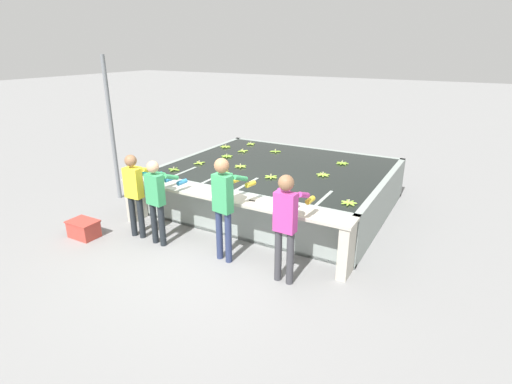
# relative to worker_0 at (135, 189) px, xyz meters

# --- Properties ---
(ground_plane) EXTENTS (80.00, 80.00, 0.00)m
(ground_plane) POSITION_rel_worker_0_xyz_m (1.60, 0.31, -0.94)
(ground_plane) COLOR gray
(ground_plane) RESTS_ON ground
(wash_tank) EXTENTS (4.58, 3.83, 0.92)m
(wash_tank) POSITION_rel_worker_0_xyz_m (1.60, 2.66, -0.48)
(wash_tank) COLOR gray
(wash_tank) RESTS_ON ground
(work_ledge) EXTENTS (4.58, 0.45, 0.92)m
(work_ledge) POSITION_rel_worker_0_xyz_m (1.60, 0.54, -0.28)
(work_ledge) COLOR #B7B2A3
(work_ledge) RESTS_ON ground
(worker_0) EXTENTS (0.43, 0.71, 1.58)m
(worker_0) POSITION_rel_worker_0_xyz_m (0.00, 0.00, 0.00)
(worker_0) COLOR #1E2328
(worker_0) RESTS_ON ground
(worker_1) EXTENTS (0.44, 0.72, 1.55)m
(worker_1) POSITION_rel_worker_0_xyz_m (0.55, -0.04, -0.02)
(worker_1) COLOR #1E2328
(worker_1) RESTS_ON ground
(worker_2) EXTENTS (0.48, 0.74, 1.76)m
(worker_2) POSITION_rel_worker_0_xyz_m (1.90, 0.05, 0.13)
(worker_2) COLOR navy
(worker_2) RESTS_ON ground
(worker_3) EXTENTS (0.42, 0.72, 1.70)m
(worker_3) POSITION_rel_worker_0_xyz_m (3.04, -0.05, 0.08)
(worker_3) COLOR #38383D
(worker_3) RESTS_ON ground
(banana_bunch_floating_0) EXTENTS (0.24, 0.24, 0.08)m
(banana_bunch_floating_0) POSITION_rel_worker_0_xyz_m (0.28, 3.31, -0.00)
(banana_bunch_floating_0) COLOR #9EC642
(banana_bunch_floating_0) RESTS_ON wash_tank
(banana_bunch_floating_1) EXTENTS (0.28, 0.28, 0.08)m
(banana_bunch_floating_1) POSITION_rel_worker_0_xyz_m (-0.34, 3.47, -0.00)
(banana_bunch_floating_1) COLOR #8CB738
(banana_bunch_floating_1) RESTS_ON wash_tank
(banana_bunch_floating_2) EXTENTS (0.26, 0.26, 0.08)m
(banana_bunch_floating_2) POSITION_rel_worker_0_xyz_m (-0.01, 1.92, -0.00)
(banana_bunch_floating_2) COLOR #93BC3D
(banana_bunch_floating_2) RESTS_ON wash_tank
(banana_bunch_floating_3) EXTENTS (0.28, 0.27, 0.08)m
(banana_bunch_floating_3) POSITION_rel_worker_0_xyz_m (2.75, 3.46, -0.00)
(banana_bunch_floating_3) COLOR #7FAD33
(banana_bunch_floating_3) RESTS_ON wash_tank
(banana_bunch_floating_4) EXTENTS (0.26, 0.26, 0.08)m
(banana_bunch_floating_4) POSITION_rel_worker_0_xyz_m (0.99, 3.67, -0.00)
(banana_bunch_floating_4) COLOR #8CB738
(banana_bunch_floating_4) RESTS_ON wash_tank
(banana_bunch_floating_5) EXTENTS (0.28, 0.26, 0.08)m
(banana_bunch_floating_5) POSITION_rel_worker_0_xyz_m (0.92, 2.15, -0.00)
(banana_bunch_floating_5) COLOR #93BC3D
(banana_bunch_floating_5) RESTS_ON wash_tank
(banana_bunch_floating_6) EXTENTS (0.28, 0.27, 0.08)m
(banana_bunch_floating_6) POSITION_rel_worker_0_xyz_m (1.82, 1.82, -0.00)
(banana_bunch_floating_6) COLOR #8CB738
(banana_bunch_floating_6) RESTS_ON wash_tank
(banana_bunch_floating_7) EXTENTS (0.28, 0.28, 0.08)m
(banana_bunch_floating_7) POSITION_rel_worker_0_xyz_m (0.83, 1.62, -0.00)
(banana_bunch_floating_7) COLOR #8CB738
(banana_bunch_floating_7) RESTS_ON wash_tank
(banana_bunch_floating_8) EXTENTS (0.28, 0.28, 0.08)m
(banana_bunch_floating_8) POSITION_rel_worker_0_xyz_m (2.67, 2.45, -0.00)
(banana_bunch_floating_8) COLOR #93BC3D
(banana_bunch_floating_8) RESTS_ON wash_tank
(banana_bunch_floating_9) EXTENTS (0.28, 0.28, 0.08)m
(banana_bunch_floating_9) POSITION_rel_worker_0_xyz_m (0.21, 2.70, -0.00)
(banana_bunch_floating_9) COLOR #7FAD33
(banana_bunch_floating_9) RESTS_ON wash_tank
(banana_bunch_floating_10) EXTENTS (0.27, 0.27, 0.08)m
(banana_bunch_floating_10) POSITION_rel_worker_0_xyz_m (0.08, 4.05, -0.00)
(banana_bunch_floating_10) COLOR #9EC642
(banana_bunch_floating_10) RESTS_ON wash_tank
(banana_bunch_floating_11) EXTENTS (0.28, 0.28, 0.08)m
(banana_bunch_floating_11) POSITION_rel_worker_0_xyz_m (3.58, 1.22, -0.00)
(banana_bunch_floating_11) COLOR #93BC3D
(banana_bunch_floating_11) RESTS_ON wash_tank
(banana_bunch_floating_12) EXTENTS (0.28, 0.28, 0.08)m
(banana_bunch_floating_12) POSITION_rel_worker_0_xyz_m (-0.17, 1.27, -0.00)
(banana_bunch_floating_12) COLOR #75A333
(banana_bunch_floating_12) RESTS_ON wash_tank
(knife_0) EXTENTS (0.28, 0.26, 0.02)m
(knife_0) POSITION_rel_worker_0_xyz_m (2.62, 0.52, -0.01)
(knife_0) COLOR silver
(knife_0) RESTS_ON work_ledge
(knife_1) EXTENTS (0.35, 0.09, 0.02)m
(knife_1) POSITION_rel_worker_0_xyz_m (2.20, 0.55, -0.01)
(knife_1) COLOR silver
(knife_1) RESTS_ON work_ledge
(crate) EXTENTS (0.55, 0.39, 0.32)m
(crate) POSITION_rel_worker_0_xyz_m (-0.86, -0.55, -0.77)
(crate) COLOR #B73D33
(crate) RESTS_ON ground
(support_post_left) EXTENTS (0.09, 0.09, 3.20)m
(support_post_left) POSITION_rel_worker_0_xyz_m (-1.87, 1.24, 0.66)
(support_post_left) COLOR slate
(support_post_left) RESTS_ON ground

